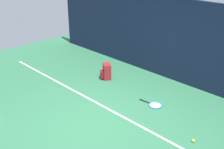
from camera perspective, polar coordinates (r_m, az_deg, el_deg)
ground_plane at (r=6.23m, az=-2.67°, el=-9.49°), size 12.00×12.00×0.00m
back_fence at (r=7.87m, az=13.78°, el=6.21°), size 10.00×0.10×2.26m
court_line at (r=6.54m, az=0.87°, el=-7.68°), size 9.00×0.05×0.00m
tennis_racket at (r=6.92m, az=8.38°, el=-5.97°), size 0.63×0.35×0.03m
backpack at (r=8.13m, az=-1.12°, el=0.56°), size 0.37×0.38×0.44m
tennis_ball_near_player at (r=5.87m, az=15.80°, el=-12.50°), size 0.07×0.07×0.07m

